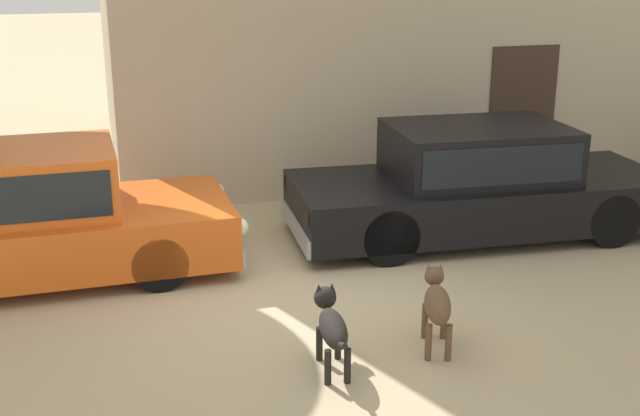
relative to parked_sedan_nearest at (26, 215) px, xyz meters
name	(u,v)px	position (x,y,z in m)	size (l,w,h in m)	color
ground_plane	(289,299)	(2.62, -1.36, -0.71)	(80.00, 80.00, 0.00)	tan
parked_sedan_nearest	(26,215)	(0.00, 0.00, 0.00)	(4.59, 1.91, 1.45)	#D15619
parked_sedan_second	(478,181)	(5.40, 0.00, -0.02)	(4.92, 2.01, 1.41)	black
stray_dog_spotted	(331,324)	(2.65, -2.87, -0.31)	(0.29, 1.10, 0.65)	black
stray_dog_tan	(437,303)	(3.68, -2.75, -0.28)	(0.43, 1.04, 0.68)	brown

